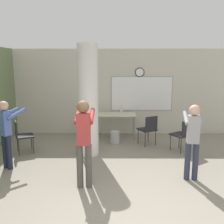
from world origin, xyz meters
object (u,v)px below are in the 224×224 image
(person_playing_front, at_px, (84,137))
(person_watching_back, at_px, (6,129))
(chair_mid_room, at_px, (183,133))
(chair_table_right, at_px, (148,128))
(folding_table, at_px, (110,116))
(chair_by_left_wall, at_px, (22,134))
(bottle_on_table, at_px, (121,110))
(person_playing_side, at_px, (193,136))

(person_playing_front, bearing_deg, person_watching_back, 154.99)
(chair_mid_room, distance_m, chair_table_right, 0.99)
(folding_table, height_order, chair_by_left_wall, chair_by_left_wall)
(bottle_on_table, distance_m, chair_by_left_wall, 3.11)
(chair_by_left_wall, xyz_separation_m, person_playing_side, (3.97, -1.51, 0.40))
(chair_by_left_wall, bearing_deg, bottle_on_table, 31.16)
(bottle_on_table, height_order, chair_mid_room, bottle_on_table)
(person_playing_side, bearing_deg, person_watching_back, 172.42)
(chair_by_left_wall, distance_m, person_playing_front, 2.65)
(bottle_on_table, distance_m, person_watching_back, 3.66)
(person_playing_front, bearing_deg, person_playing_side, 8.65)
(folding_table, xyz_separation_m, chair_by_left_wall, (-2.29, -1.44, -0.20))
(folding_table, xyz_separation_m, person_watching_back, (-2.25, -2.42, 0.19))
(person_watching_back, bearing_deg, person_playing_side, -7.58)
(chair_by_left_wall, height_order, person_playing_front, person_playing_front)
(chair_mid_room, bearing_deg, folding_table, 146.18)
(folding_table, relative_size, chair_mid_room, 1.86)
(folding_table, relative_size, person_playing_side, 1.05)
(folding_table, height_order, person_watching_back, person_watching_back)
(chair_mid_room, xyz_separation_m, chair_table_right, (-0.84, 0.53, 0.00))
(bottle_on_table, bearing_deg, person_playing_side, -66.85)
(chair_table_right, bearing_deg, chair_by_left_wall, -168.82)
(bottle_on_table, xyz_separation_m, chair_table_right, (0.76, -0.93, -0.35))
(bottle_on_table, relative_size, chair_table_right, 0.28)
(chair_table_right, bearing_deg, chair_mid_room, -32.50)
(chair_mid_room, xyz_separation_m, person_playing_side, (-0.27, -1.64, 0.40))
(chair_table_right, bearing_deg, person_playing_side, -75.36)
(bottle_on_table, height_order, person_playing_side, person_playing_side)
(folding_table, bearing_deg, bottle_on_table, 24.25)
(chair_mid_room, height_order, chair_table_right, same)
(chair_table_right, xyz_separation_m, person_playing_side, (0.57, -2.18, 0.40))
(bottle_on_table, bearing_deg, chair_by_left_wall, -148.84)
(bottle_on_table, xyz_separation_m, chair_by_left_wall, (-2.64, -1.60, -0.35))
(bottle_on_table, bearing_deg, chair_table_right, -50.68)
(chair_by_left_wall, distance_m, person_playing_side, 4.26)
(bottle_on_table, height_order, chair_by_left_wall, bottle_on_table)
(chair_mid_room, bearing_deg, chair_by_left_wall, -178.12)
(folding_table, bearing_deg, person_playing_front, -97.67)
(bottle_on_table, bearing_deg, chair_mid_room, -42.44)
(chair_mid_room, bearing_deg, person_playing_side, -99.27)
(chair_by_left_wall, height_order, person_playing_side, person_playing_side)
(chair_by_left_wall, bearing_deg, folding_table, 32.13)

